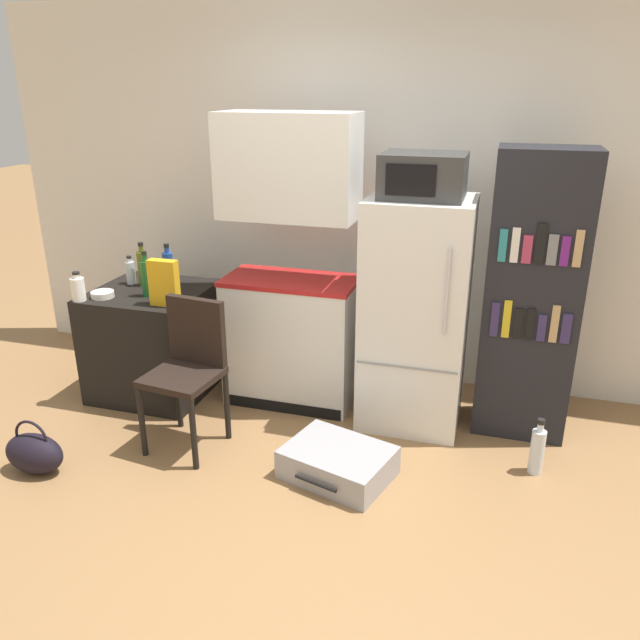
{
  "coord_description": "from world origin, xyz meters",
  "views": [
    {
      "loc": [
        0.76,
        -2.38,
        2.11
      ],
      "look_at": [
        -0.2,
        0.85,
        0.82
      ],
      "focal_mm": 35.0,
      "sensor_mm": 36.0,
      "label": 1
    }
  ],
  "objects_px": {
    "cereal_box": "(164,283)",
    "handbag": "(34,453)",
    "bottle_clear_short": "(130,272)",
    "bottle_milk_white": "(78,289)",
    "refrigerator": "(415,315)",
    "bottle_green_tall": "(146,277)",
    "chair": "(190,360)",
    "bottle_amber_beer": "(160,282)",
    "side_table": "(155,341)",
    "bottle_olive_oil": "(143,268)",
    "suitcase_large_flat": "(338,462)",
    "microwave": "(423,176)",
    "bottle_blue_soda": "(168,268)",
    "kitchen_hutch": "(290,277)",
    "water_bottle_front": "(537,450)",
    "bowl": "(103,294)",
    "bookshelf": "(531,298)"
  },
  "relations": [
    {
      "from": "refrigerator",
      "to": "bottle_green_tall",
      "type": "bearing_deg",
      "value": -173.15
    },
    {
      "from": "suitcase_large_flat",
      "to": "handbag",
      "type": "relative_size",
      "value": 1.88
    },
    {
      "from": "bowl",
      "to": "chair",
      "type": "relative_size",
      "value": 0.17
    },
    {
      "from": "bottle_olive_oil",
      "to": "bowl",
      "type": "height_order",
      "value": "bottle_olive_oil"
    },
    {
      "from": "bottle_green_tall",
      "to": "bottle_blue_soda",
      "type": "xyz_separation_m",
      "value": [
        0.02,
        0.25,
        -0.0
      ]
    },
    {
      "from": "suitcase_large_flat",
      "to": "bottle_olive_oil",
      "type": "bearing_deg",
      "value": 171.13
    },
    {
      "from": "bottle_green_tall",
      "to": "bowl",
      "type": "height_order",
      "value": "bottle_green_tall"
    },
    {
      "from": "bottle_milk_white",
      "to": "chair",
      "type": "distance_m",
      "value": 0.98
    },
    {
      "from": "bowl",
      "to": "water_bottle_front",
      "type": "relative_size",
      "value": 0.43
    },
    {
      "from": "cereal_box",
      "to": "chair",
      "type": "bearing_deg",
      "value": -44.83
    },
    {
      "from": "kitchen_hutch",
      "to": "microwave",
      "type": "distance_m",
      "value": 1.11
    },
    {
      "from": "suitcase_large_flat",
      "to": "bottle_green_tall",
      "type": "bearing_deg",
      "value": 175.43
    },
    {
      "from": "bookshelf",
      "to": "suitcase_large_flat",
      "type": "relative_size",
      "value": 2.62
    },
    {
      "from": "bowl",
      "to": "microwave",
      "type": "bearing_deg",
      "value": 8.98
    },
    {
      "from": "bottle_amber_beer",
      "to": "bookshelf",
      "type": "bearing_deg",
      "value": 5.01
    },
    {
      "from": "side_table",
      "to": "bottle_olive_oil",
      "type": "height_order",
      "value": "bottle_olive_oil"
    },
    {
      "from": "bottle_clear_short",
      "to": "bottle_milk_white",
      "type": "distance_m",
      "value": 0.44
    },
    {
      "from": "kitchen_hutch",
      "to": "cereal_box",
      "type": "height_order",
      "value": "kitchen_hutch"
    },
    {
      "from": "bowl",
      "to": "chair",
      "type": "xyz_separation_m",
      "value": [
        0.8,
        -0.33,
        -0.23
      ]
    },
    {
      "from": "chair",
      "to": "bottle_clear_short",
      "type": "bearing_deg",
      "value": 147.02
    },
    {
      "from": "bottle_clear_short",
      "to": "chair",
      "type": "distance_m",
      "value": 1.06
    },
    {
      "from": "bowl",
      "to": "suitcase_large_flat",
      "type": "distance_m",
      "value": 1.94
    },
    {
      "from": "side_table",
      "to": "bottle_green_tall",
      "type": "distance_m",
      "value": 0.53
    },
    {
      "from": "refrigerator",
      "to": "bottle_blue_soda",
      "type": "bearing_deg",
      "value": 178.66
    },
    {
      "from": "cereal_box",
      "to": "handbag",
      "type": "relative_size",
      "value": 0.83
    },
    {
      "from": "chair",
      "to": "suitcase_large_flat",
      "type": "relative_size",
      "value": 1.35
    },
    {
      "from": "bottle_clear_short",
      "to": "water_bottle_front",
      "type": "distance_m",
      "value": 2.94
    },
    {
      "from": "microwave",
      "to": "suitcase_large_flat",
      "type": "relative_size",
      "value": 0.71
    },
    {
      "from": "side_table",
      "to": "bottle_milk_white",
      "type": "xyz_separation_m",
      "value": [
        -0.32,
        -0.33,
        0.46
      ]
    },
    {
      "from": "bottle_amber_beer",
      "to": "handbag",
      "type": "relative_size",
      "value": 0.5
    },
    {
      "from": "bottle_green_tall",
      "to": "handbag",
      "type": "height_order",
      "value": "bottle_green_tall"
    },
    {
      "from": "bottle_milk_white",
      "to": "chair",
      "type": "bearing_deg",
      "value": -14.2
    },
    {
      "from": "suitcase_large_flat",
      "to": "bottle_amber_beer",
      "type": "bearing_deg",
      "value": 171.71
    },
    {
      "from": "cereal_box",
      "to": "bottle_blue_soda",
      "type": "bearing_deg",
      "value": 115.99
    },
    {
      "from": "bottle_amber_beer",
      "to": "bottle_blue_soda",
      "type": "relative_size",
      "value": 0.59
    },
    {
      "from": "kitchen_hutch",
      "to": "bottle_green_tall",
      "type": "xyz_separation_m",
      "value": [
        -0.92,
        -0.27,
        -0.0
      ]
    },
    {
      "from": "bowl",
      "to": "handbag",
      "type": "relative_size",
      "value": 0.42
    },
    {
      "from": "refrigerator",
      "to": "water_bottle_front",
      "type": "distance_m",
      "value": 1.07
    },
    {
      "from": "bowl",
      "to": "water_bottle_front",
      "type": "bearing_deg",
      "value": -1.94
    },
    {
      "from": "chair",
      "to": "handbag",
      "type": "height_order",
      "value": "chair"
    },
    {
      "from": "microwave",
      "to": "bottle_blue_soda",
      "type": "relative_size",
      "value": 1.61
    },
    {
      "from": "bottle_green_tall",
      "to": "bowl",
      "type": "xyz_separation_m",
      "value": [
        -0.28,
        -0.11,
        -0.11
      ]
    },
    {
      "from": "bottle_olive_oil",
      "to": "kitchen_hutch",
      "type": "bearing_deg",
      "value": 3.5
    },
    {
      "from": "side_table",
      "to": "bookshelf",
      "type": "distance_m",
      "value": 2.57
    },
    {
      "from": "chair",
      "to": "bottle_amber_beer",
      "type": "bearing_deg",
      "value": 138.82
    },
    {
      "from": "side_table",
      "to": "bottle_clear_short",
      "type": "height_order",
      "value": "bottle_clear_short"
    },
    {
      "from": "bottle_clear_short",
      "to": "bottle_green_tall",
      "type": "bearing_deg",
      "value": -38.96
    },
    {
      "from": "kitchen_hutch",
      "to": "water_bottle_front",
      "type": "xyz_separation_m",
      "value": [
        1.64,
        -0.47,
        -0.75
      ]
    },
    {
      "from": "bottle_clear_short",
      "to": "bottle_olive_oil",
      "type": "height_order",
      "value": "bottle_olive_oil"
    },
    {
      "from": "bottle_green_tall",
      "to": "chair",
      "type": "bearing_deg",
      "value": -40.28
    }
  ]
}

